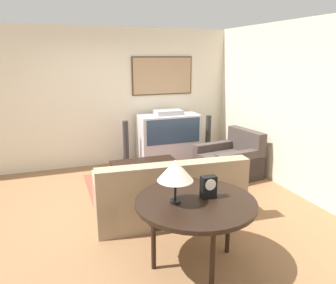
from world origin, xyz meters
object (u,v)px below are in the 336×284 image
at_px(speaker_tower_left, 126,146).
at_px(speaker_tower_right, 208,139).
at_px(armchair, 230,162).
at_px(tv, 169,139).
at_px(table_lamp, 175,171).
at_px(mantel_clock, 208,187).
at_px(couch, 168,195).
at_px(coffee_table, 144,164).
at_px(console_table, 196,206).

height_order(speaker_tower_left, speaker_tower_right, same).
bearing_deg(armchair, tv, -151.96).
relative_size(table_lamp, mantel_clock, 1.93).
distance_m(armchair, mantel_clock, 2.71).
xyz_separation_m(couch, coffee_table, (-0.01, 1.16, 0.08)).
distance_m(mantel_clock, speaker_tower_right, 3.66).
xyz_separation_m(coffee_table, table_lamp, (-0.31, -2.25, 0.68)).
xyz_separation_m(armchair, speaker_tower_right, (0.10, 1.09, 0.17)).
bearing_deg(mantel_clock, speaker_tower_right, 63.26).
xyz_separation_m(tv, couch, (-0.80, -2.17, -0.22)).
distance_m(coffee_table, speaker_tower_left, 1.01).
bearing_deg(armchair, couch, -63.58).
distance_m(table_lamp, speaker_tower_left, 3.32).
bearing_deg(tv, speaker_tower_right, -0.67).
xyz_separation_m(armchair, coffee_table, (-1.60, 0.09, 0.11)).
distance_m(tv, mantel_clock, 3.36).
distance_m(tv, speaker_tower_right, 0.89).
bearing_deg(tv, speaker_tower_left, -179.33).
bearing_deg(tv, armchair, -54.35).
bearing_deg(table_lamp, console_table, -5.48).
bearing_deg(mantel_clock, armchair, 54.53).
xyz_separation_m(couch, mantel_clock, (0.05, -1.09, 0.55)).
height_order(couch, console_table, couch).
height_order(armchair, console_table, armchair).
bearing_deg(mantel_clock, tv, 77.07).
bearing_deg(speaker_tower_right, couch, -127.93).
height_order(mantel_clock, speaker_tower_left, mantel_clock).
bearing_deg(table_lamp, tv, 71.12).
relative_size(coffee_table, speaker_tower_right, 1.15).
bearing_deg(mantel_clock, table_lamp, 179.81).
bearing_deg(couch, console_table, 88.66).
distance_m(armchair, table_lamp, 2.99).
distance_m(armchair, console_table, 2.78).
relative_size(coffee_table, mantel_clock, 4.73).
relative_size(mantel_clock, speaker_tower_right, 0.24).
xyz_separation_m(tv, mantel_clock, (-0.75, -3.26, 0.33)).
height_order(table_lamp, mantel_clock, table_lamp).
distance_m(couch, table_lamp, 1.37).
xyz_separation_m(couch, armchair, (1.59, 1.07, -0.02)).
xyz_separation_m(coffee_table, mantel_clock, (0.06, -2.25, 0.46)).
relative_size(table_lamp, speaker_tower_right, 0.47).
height_order(armchair, mantel_clock, mantel_clock).
bearing_deg(console_table, couch, 84.68).
height_order(couch, speaker_tower_right, speaker_tower_right).
height_order(tv, speaker_tower_right, tv).
relative_size(armchair, table_lamp, 2.42).
bearing_deg(speaker_tower_left, console_table, -90.16).
height_order(tv, couch, tv).
bearing_deg(couch, armchair, -141.99).
bearing_deg(coffee_table, armchair, -3.19).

